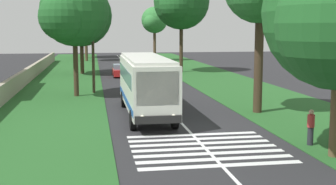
# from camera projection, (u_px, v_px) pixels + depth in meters

# --- Properties ---
(ground) EXTENTS (160.00, 160.00, 0.00)m
(ground) POSITION_uv_depth(u_px,v_px,m) (186.00, 128.00, 25.12)
(ground) COLOR #262628
(grass_verge_left) EXTENTS (120.00, 8.00, 0.04)m
(grass_verge_left) POSITION_uv_depth(u_px,v_px,m) (56.00, 93.00, 38.44)
(grass_verge_left) COLOR #235623
(grass_verge_left) RESTS_ON ground
(grass_verge_right) EXTENTS (120.00, 8.00, 0.04)m
(grass_verge_right) POSITION_uv_depth(u_px,v_px,m) (241.00, 89.00, 41.10)
(grass_verge_right) COLOR #235623
(grass_verge_right) RESTS_ON ground
(centre_line) EXTENTS (110.00, 0.16, 0.01)m
(centre_line) POSITION_uv_depth(u_px,v_px,m) (151.00, 91.00, 39.77)
(centre_line) COLOR silver
(centre_line) RESTS_ON ground
(coach_bus) EXTENTS (11.16, 2.62, 3.73)m
(coach_bus) POSITION_uv_depth(u_px,v_px,m) (145.00, 82.00, 28.36)
(coach_bus) COLOR silver
(coach_bus) RESTS_ON ground
(zebra_crossing) EXTENTS (5.85, 6.80, 0.01)m
(zebra_crossing) POSITION_uv_depth(u_px,v_px,m) (205.00, 148.00, 20.89)
(zebra_crossing) COLOR silver
(zebra_crossing) RESTS_ON ground
(trailing_car_0) EXTENTS (4.30, 1.78, 1.43)m
(trailing_car_0) POSITION_uv_depth(u_px,v_px,m) (160.00, 78.00, 44.80)
(trailing_car_0) COLOR gray
(trailing_car_0) RESTS_ON ground
(trailing_car_1) EXTENTS (4.30, 1.78, 1.43)m
(trailing_car_1) POSITION_uv_depth(u_px,v_px,m) (121.00, 71.00, 52.03)
(trailing_car_1) COLOR #B21E1E
(trailing_car_1) RESTS_ON ground
(roadside_tree_left_0) EXTENTS (8.74, 7.33, 11.45)m
(roadside_tree_left_0) POSITION_uv_depth(u_px,v_px,m) (85.00, 17.00, 84.39)
(roadside_tree_left_0) COLOR #3D2D1E
(roadside_tree_left_0) RESTS_ON grass_verge_left
(roadside_tree_left_1) EXTENTS (6.07, 5.15, 10.20)m
(roadside_tree_left_1) POSITION_uv_depth(u_px,v_px,m) (84.00, 16.00, 75.67)
(roadside_tree_left_1) COLOR #4C3826
(roadside_tree_left_1) RESTS_ON grass_verge_left
(roadside_tree_left_2) EXTENTS (8.86, 7.52, 10.65)m
(roadside_tree_left_2) POSITION_uv_depth(u_px,v_px,m) (78.00, 17.00, 53.86)
(roadside_tree_left_2) COLOR #3D2D1E
(roadside_tree_left_2) RESTS_ON grass_verge_left
(roadside_tree_left_3) EXTENTS (6.56, 5.46, 9.46)m
(roadside_tree_left_3) POSITION_uv_depth(u_px,v_px,m) (72.00, 14.00, 35.85)
(roadside_tree_left_3) COLOR #3D2D1E
(roadside_tree_left_3) RESTS_ON grass_verge_left
(roadside_tree_right_0) EXTENTS (7.84, 6.93, 12.22)m
(roadside_tree_right_0) POSITION_uv_depth(u_px,v_px,m) (180.00, 3.00, 56.21)
(roadside_tree_right_0) COLOR #3D2D1E
(roadside_tree_right_0) RESTS_ON grass_verge_right
(roadside_tree_right_3) EXTENTS (5.05, 4.43, 9.08)m
(roadside_tree_right_3) POSITION_uv_depth(u_px,v_px,m) (154.00, 21.00, 76.32)
(roadside_tree_right_3) COLOR #4C3826
(roadside_tree_right_3) RESTS_ON grass_verge_right
(utility_pole) EXTENTS (0.24, 1.40, 8.89)m
(utility_pole) POSITION_uv_depth(u_px,v_px,m) (93.00, 39.00, 38.03)
(utility_pole) COLOR #473828
(utility_pole) RESTS_ON grass_verge_left
(roadside_wall) EXTENTS (70.00, 0.40, 1.45)m
(roadside_wall) POSITION_uv_depth(u_px,v_px,m) (22.00, 79.00, 42.67)
(roadside_wall) COLOR #9E937F
(roadside_wall) RESTS_ON grass_verge_left
(pedestrian) EXTENTS (0.34, 0.34, 1.69)m
(pedestrian) POSITION_uv_depth(u_px,v_px,m) (311.00, 127.00, 21.20)
(pedestrian) COLOR #26262D
(pedestrian) RESTS_ON grass_verge_right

